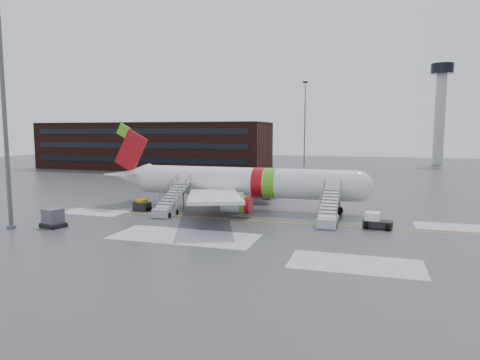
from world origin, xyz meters
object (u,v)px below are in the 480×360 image
(uld_container, at_px, (53,218))
(baggage_tractor, at_px, (142,206))
(pushback_tug, at_px, (376,221))
(airstair_aft, at_px, (169,206))
(airstair_fwd, at_px, (328,215))
(airliner, at_px, (238,183))
(light_mast_near, at_px, (3,93))

(uld_container, xyz_separation_m, baggage_tractor, (4.06, 11.14, -0.32))
(baggage_tractor, bearing_deg, pushback_tug, -3.37)
(uld_container, bearing_deg, airstair_aft, 47.75)
(airstair_fwd, relative_size, baggage_tractor, 2.73)
(airstair_fwd, xyz_separation_m, pushback_tug, (4.87, -0.03, -0.33))
(pushback_tug, bearing_deg, airliner, 159.04)
(pushback_tug, distance_m, uld_container, 33.77)
(airliner, relative_size, light_mast_near, 1.30)
(baggage_tractor, bearing_deg, uld_container, -110.05)
(airstair_aft, height_order, pushback_tug, airstair_aft)
(uld_container, relative_size, baggage_tractor, 0.98)
(pushback_tug, xyz_separation_m, uld_container, (-32.42, -9.47, 0.18))
(airstair_aft, bearing_deg, light_mast_near, -137.58)
(pushback_tug, height_order, light_mast_near, light_mast_near)
(airliner, height_order, airstair_aft, airliner)
(airliner, distance_m, baggage_tractor, 12.55)
(baggage_tractor, relative_size, light_mast_near, 0.10)
(baggage_tractor, height_order, light_mast_near, light_mast_near)
(airliner, height_order, uld_container, airliner)
(uld_container, bearing_deg, airstair_fwd, 19.03)
(pushback_tug, relative_size, baggage_tractor, 1.09)
(airliner, bearing_deg, uld_container, -133.59)
(airstair_fwd, xyz_separation_m, light_mast_near, (-31.28, -11.30, 12.80))
(pushback_tug, xyz_separation_m, light_mast_near, (-36.16, -11.27, 13.14))
(pushback_tug, bearing_deg, uld_container, -163.72)
(pushback_tug, height_order, uld_container, uld_container)
(airstair_fwd, distance_m, pushback_tug, 4.88)
(pushback_tug, bearing_deg, light_mast_near, -162.69)
(airstair_fwd, bearing_deg, airstair_aft, 180.00)
(light_mast_near, bearing_deg, pushback_tug, 17.31)
(airstair_fwd, relative_size, light_mast_near, 0.29)
(airstair_fwd, xyz_separation_m, uld_container, (-27.55, -9.50, -0.15))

